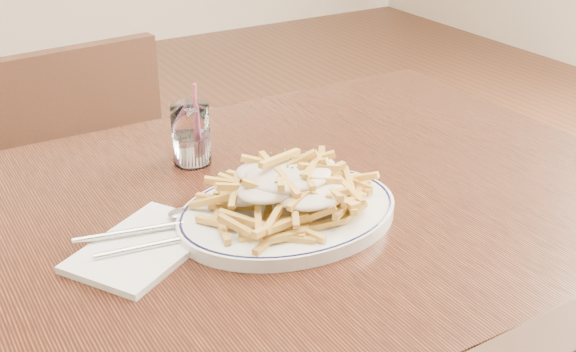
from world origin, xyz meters
TOP-DOWN VIEW (x-y plane):
  - table at (0.00, 0.00)m, footprint 1.20×0.80m
  - chair_far at (-0.12, 0.74)m, footprint 0.42×0.42m
  - fries_plate at (-0.00, -0.06)m, footprint 0.40×0.37m
  - loaded_fries at (-0.00, -0.06)m, footprint 0.27×0.24m
  - napkin at (-0.20, -0.03)m, footprint 0.23×0.21m
  - cutlery at (-0.20, -0.03)m, footprint 0.21×0.09m
  - water_glass at (-0.04, 0.19)m, footprint 0.06×0.06m

SIDE VIEW (x-z plane):
  - chair_far at x=-0.12m, z-range 0.06..0.90m
  - table at x=0.00m, z-range 0.30..1.05m
  - napkin at x=-0.20m, z-range 0.75..0.76m
  - fries_plate at x=0.00m, z-range 0.75..0.77m
  - cutlery at x=-0.20m, z-range 0.76..0.77m
  - water_glass at x=-0.04m, z-range 0.72..0.86m
  - loaded_fries at x=0.00m, z-range 0.77..0.84m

